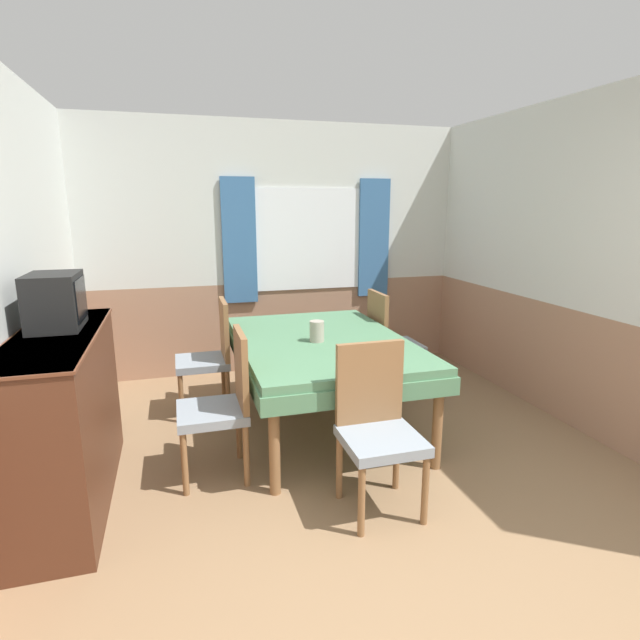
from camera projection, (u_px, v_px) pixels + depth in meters
The scene contains 11 objects.
wall_back at pixel (280, 249), 5.29m from camera, with size 4.35×0.09×2.60m.
wall_left at pixel (6, 287), 2.90m from camera, with size 0.05×4.29×2.60m.
wall_right at pixel (572, 264), 3.98m from camera, with size 0.05×4.29×2.60m.
dining_table at pixel (321, 350), 3.96m from camera, with size 1.31×1.94×0.74m.
chair_left_far at pixel (211, 353), 4.27m from camera, with size 0.44×0.44×0.98m.
chair_right_far at pixel (389, 339), 4.73m from camera, with size 0.44×0.44×0.98m.
chair_head_near at pixel (377, 423), 2.91m from camera, with size 0.44×0.44×0.98m.
chair_left_near at pixel (223, 400), 3.24m from camera, with size 0.44×0.44×0.98m.
sideboard at pixel (65, 419), 2.95m from camera, with size 0.46×1.47×1.04m.
tv at pixel (55, 301), 2.95m from camera, with size 0.29×0.39×0.33m.
vase at pixel (317, 331), 3.83m from camera, with size 0.11×0.11×0.16m.
Camera 1 is at (-1.05, -1.31, 1.77)m, focal length 28.00 mm.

